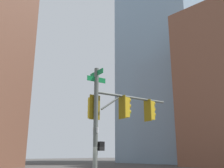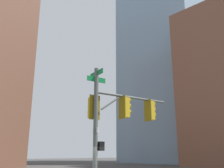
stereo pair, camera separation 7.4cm
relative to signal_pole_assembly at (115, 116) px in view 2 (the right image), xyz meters
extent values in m
cylinder|color=#4C514C|center=(-0.15, -1.12, -0.91)|extent=(0.21, 0.21, 6.18)
cylinder|color=#4C514C|center=(0.25, 1.04, 1.01)|extent=(0.93, 4.35, 0.12)
cylinder|color=#4C514C|center=(0.00, -0.34, 0.56)|extent=(0.27, 1.04, 0.75)
cube|color=#0F6B33|center=(-0.15, -1.12, 1.93)|extent=(1.15, 0.24, 0.24)
cube|color=#0F6B33|center=(-0.15, -1.12, 1.63)|extent=(0.21, 0.99, 0.24)
cube|color=white|center=(-0.15, -1.12, -0.77)|extent=(0.45, 0.11, 0.24)
cube|color=gold|center=(0.16, 0.54, 0.45)|extent=(0.40, 0.40, 1.00)
cube|color=#775E0F|center=(0.13, 0.36, 0.45)|extent=(0.54, 0.14, 1.16)
sphere|color=#470A07|center=(0.20, 0.74, 0.75)|extent=(0.20, 0.20, 0.20)
cylinder|color=gold|center=(0.21, 0.81, 0.84)|extent=(0.23, 0.08, 0.23)
sphere|color=#4C330A|center=(0.20, 0.74, 0.45)|extent=(0.20, 0.20, 0.20)
cylinder|color=gold|center=(0.21, 0.81, 0.54)|extent=(0.23, 0.08, 0.23)
sphere|color=green|center=(0.20, 0.74, 0.15)|extent=(0.20, 0.20, 0.20)
cylinder|color=gold|center=(0.21, 0.81, 0.24)|extent=(0.23, 0.08, 0.23)
cube|color=gold|center=(0.47, 2.21, 0.45)|extent=(0.40, 0.40, 1.00)
cube|color=#775E0F|center=(0.44, 2.02, 0.45)|extent=(0.54, 0.14, 1.16)
sphere|color=#470A07|center=(0.51, 2.41, 0.75)|extent=(0.20, 0.20, 0.20)
cylinder|color=gold|center=(0.52, 2.47, 0.84)|extent=(0.23, 0.08, 0.23)
sphere|color=#4C330A|center=(0.51, 2.41, 0.45)|extent=(0.20, 0.20, 0.20)
cylinder|color=gold|center=(0.52, 2.47, 0.54)|extent=(0.23, 0.08, 0.23)
sphere|color=green|center=(0.51, 2.41, 0.15)|extent=(0.20, 0.20, 0.20)
cylinder|color=gold|center=(0.52, 2.47, 0.24)|extent=(0.23, 0.08, 0.23)
cube|color=gold|center=(-0.45, -1.07, 0.31)|extent=(0.40, 0.40, 1.00)
cube|color=#775E0F|center=(-0.26, -1.10, 0.31)|extent=(0.14, 0.54, 1.16)
sphere|color=#470A07|center=(-0.65, -1.03, 0.61)|extent=(0.20, 0.20, 0.20)
cylinder|color=gold|center=(-0.71, -1.02, 0.70)|extent=(0.08, 0.23, 0.23)
sphere|color=#F29E0C|center=(-0.65, -1.03, 0.31)|extent=(0.20, 0.20, 0.20)
cylinder|color=gold|center=(-0.71, -1.02, 0.40)|extent=(0.08, 0.23, 0.23)
sphere|color=#0A3819|center=(-0.65, -1.03, 0.01)|extent=(0.20, 0.20, 0.20)
cylinder|color=gold|center=(-0.71, -1.02, 0.10)|extent=(0.08, 0.23, 0.23)
cube|color=black|center=(-0.10, -0.87, -1.47)|extent=(0.40, 0.31, 0.40)
cube|color=#EA5914|center=(-0.08, -0.74, -1.47)|extent=(0.25, 0.07, 0.28)
cube|color=#7A99B2|center=(-27.03, 51.77, 26.21)|extent=(22.14, 26.15, 60.43)
camera|label=1|loc=(8.58, -8.74, -1.79)|focal=40.50mm
camera|label=2|loc=(8.63, -8.69, -1.79)|focal=40.50mm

